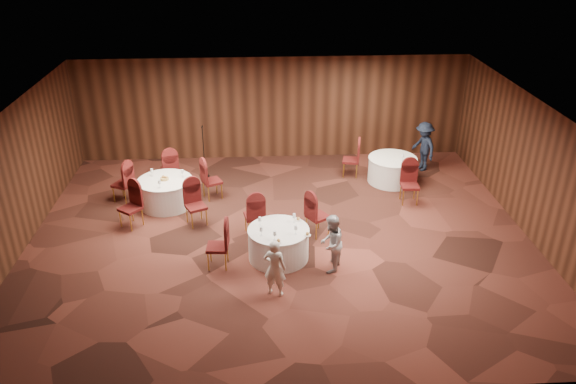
{
  "coord_description": "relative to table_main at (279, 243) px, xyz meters",
  "views": [
    {
      "loc": [
        -0.51,
        -11.68,
        7.07
      ],
      "look_at": [
        0.2,
        0.2,
        1.1
      ],
      "focal_mm": 35.0,
      "sensor_mm": 36.0,
      "label": 1
    }
  ],
  "objects": [
    {
      "name": "chairs_left",
      "position": [
        -2.85,
        2.7,
        0.12
      ],
      "size": [
        3.09,
        3.01,
        1.0
      ],
      "color": "#3A0D0B",
      "rests_on": "ground"
    },
    {
      "name": "woman_b",
      "position": [
        1.11,
        -0.54,
        0.29
      ],
      "size": [
        0.7,
        0.78,
        1.33
      ],
      "primitive_type": "imported",
      "rotation": [
        0.0,
        0.0,
        4.35
      ],
      "color": "#ADAEB2",
      "rests_on": "ground"
    },
    {
      "name": "ground",
      "position": [
        0.08,
        0.93,
        -0.38
      ],
      "size": [
        12.0,
        12.0,
        0.0
      ],
      "primitive_type": "plane",
      "color": "black",
      "rests_on": "ground"
    },
    {
      "name": "chairs_main",
      "position": [
        -0.3,
        0.62,
        0.12
      ],
      "size": [
        2.98,
        1.94,
        1.0
      ],
      "color": "#3A0D0B",
      "rests_on": "ground"
    },
    {
      "name": "room_shell",
      "position": [
        0.08,
        0.93,
        1.59
      ],
      "size": [
        12.0,
        12.0,
        12.0
      ],
      "color": "silver",
      "rests_on": "ground"
    },
    {
      "name": "chairs_right",
      "position": [
        2.98,
        3.42,
        0.12
      ],
      "size": [
        1.89,
        2.39,
        1.0
      ],
      "color": "#3A0D0B",
      "rests_on": "ground"
    },
    {
      "name": "table_left",
      "position": [
        -2.88,
        2.76,
        -0.0
      ],
      "size": [
        1.45,
        1.45,
        0.74
      ],
      "color": "white",
      "rests_on": "ground"
    },
    {
      "name": "tabletop_right",
      "position": [
        3.68,
        3.62,
        0.52
      ],
      "size": [
        0.08,
        0.08,
        0.22
      ],
      "color": "silver",
      "rests_on": "table_right"
    },
    {
      "name": "tabletop_main",
      "position": [
        0.14,
        -0.11,
        0.47
      ],
      "size": [
        1.14,
        1.08,
        0.22
      ],
      "color": "silver",
      "rests_on": "table_main"
    },
    {
      "name": "table_main",
      "position": [
        0.0,
        0.0,
        0.0
      ],
      "size": [
        1.38,
        1.38,
        0.74
      ],
      "color": "white",
      "rests_on": "ground"
    },
    {
      "name": "man_c",
      "position": [
        4.57,
        4.62,
        0.38
      ],
      "size": [
        0.85,
        1.1,
        1.51
      ],
      "primitive_type": "imported",
      "rotation": [
        0.0,
        0.0,
        5.05
      ],
      "color": "black",
      "rests_on": "ground"
    },
    {
      "name": "table_right",
      "position": [
        3.46,
        3.85,
        -0.0
      ],
      "size": [
        1.4,
        1.4,
        0.74
      ],
      "color": "white",
      "rests_on": "ground"
    },
    {
      "name": "woman_a",
      "position": [
        -0.13,
        -1.35,
        0.26
      ],
      "size": [
        0.54,
        0.44,
        1.28
      ],
      "primitive_type": "imported",
      "rotation": [
        0.0,
        0.0,
        2.81
      ],
      "color": "silver",
      "rests_on": "ground"
    },
    {
      "name": "mic_stand",
      "position": [
        -1.98,
        4.51,
        0.08
      ],
      "size": [
        0.24,
        0.24,
        1.58
      ],
      "color": "black",
      "rests_on": "ground"
    },
    {
      "name": "tabletop_left",
      "position": [
        -2.88,
        2.75,
        0.45
      ],
      "size": [
        0.89,
        0.8,
        0.22
      ],
      "color": "silver",
      "rests_on": "table_left"
    }
  ]
}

